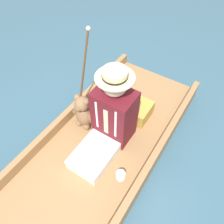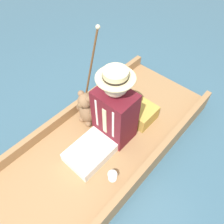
% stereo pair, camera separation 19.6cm
% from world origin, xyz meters
% --- Properties ---
extents(ground_plane, '(16.00, 16.00, 0.00)m').
position_xyz_m(ground_plane, '(0.00, 0.00, 0.00)').
color(ground_plane, '#385B70').
extents(punt_boat, '(1.07, 2.50, 0.27)m').
position_xyz_m(punt_boat, '(0.00, 0.00, 0.08)').
color(punt_boat, '#997047').
rests_on(punt_boat, ground_plane).
extents(seat_cushion, '(0.41, 0.29, 0.17)m').
position_xyz_m(seat_cushion, '(-0.03, -0.49, 0.23)').
color(seat_cushion, '#B7933D').
rests_on(seat_cushion, punt_boat).
extents(seated_person, '(0.36, 0.73, 0.82)m').
position_xyz_m(seated_person, '(-0.02, -0.09, 0.46)').
color(seated_person, white).
rests_on(seated_person, punt_boat).
extents(teddy_bear, '(0.29, 0.17, 0.42)m').
position_xyz_m(teddy_bear, '(0.30, -0.08, 0.34)').
color(teddy_bear, '#846042').
rests_on(teddy_bear, punt_boat).
extents(wine_glass, '(0.08, 0.08, 0.09)m').
position_xyz_m(wine_glass, '(-0.33, 0.22, 0.21)').
color(wine_glass, silver).
rests_on(wine_glass, punt_boat).
extents(walking_cane, '(0.04, 0.33, 0.92)m').
position_xyz_m(walking_cane, '(0.43, -0.31, 0.68)').
color(walking_cane, brown).
rests_on(walking_cane, punt_boat).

